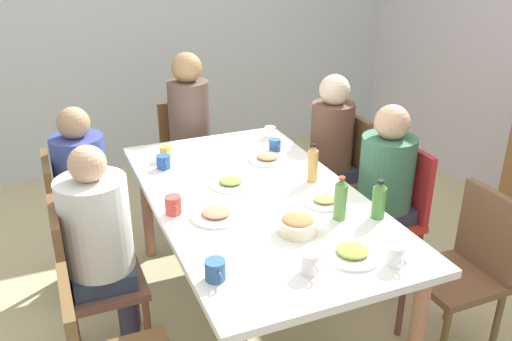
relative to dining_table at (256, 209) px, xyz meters
name	(u,v)px	position (x,y,z in m)	size (l,w,h in m)	color
ground_plane	(256,313)	(0.00, 0.00, -0.70)	(5.91, 5.91, 0.00)	#C3BA8B
wall_left	(147,25)	(-2.52, 0.00, 0.60)	(0.12, 5.05, 2.60)	silver
dining_table	(256,209)	(0.00, 0.00, 0.00)	(1.94, 1.07, 0.78)	white
chair_0	(86,276)	(0.00, -0.92, -0.19)	(0.40, 0.40, 0.90)	brown
person_0	(99,236)	(0.00, -0.83, 0.02)	(0.34, 0.34, 1.19)	#313643
chair_1	(468,264)	(0.65, 0.92, -0.19)	(0.40, 0.40, 0.90)	brown
chair_2	(339,169)	(-0.65, 0.92, -0.19)	(0.40, 0.40, 0.90)	brown
person_2	(330,143)	(-0.65, 0.82, 0.02)	(0.30, 0.30, 1.21)	#313649
chair_3	(393,209)	(0.00, 0.92, -0.19)	(0.40, 0.40, 0.90)	red
person_3	(384,181)	(0.00, 0.83, 0.02)	(0.32, 0.32, 1.18)	#2A3B44
chair_5	(73,217)	(-0.65, -0.92, -0.19)	(0.40, 0.40, 0.90)	brown
person_5	(84,185)	(-0.65, -0.82, 0.01)	(0.30, 0.30, 1.19)	#383F39
chair_6	(188,153)	(-1.35, 0.00, -0.19)	(0.40, 0.40, 0.90)	brown
person_6	(190,124)	(-1.26, 0.00, 0.07)	(0.30, 0.30, 1.30)	#46393A
plate_0	(325,201)	(0.22, 0.30, 0.09)	(0.21, 0.21, 0.04)	silver
plate_1	(268,158)	(-0.42, 0.25, 0.09)	(0.24, 0.24, 0.04)	white
plate_2	(352,253)	(0.69, 0.17, 0.09)	(0.26, 0.26, 0.04)	white
plate_3	(216,214)	(0.13, -0.27, 0.09)	(0.26, 0.26, 0.04)	white
plate_4	(231,183)	(-0.18, -0.08, 0.09)	(0.23, 0.23, 0.04)	white
bowl_0	(298,224)	(0.42, 0.04, 0.12)	(0.19, 0.19, 0.09)	beige
cup_0	(270,132)	(-0.78, 0.43, 0.11)	(0.11, 0.07, 0.07)	white
cup_1	(215,270)	(0.63, -0.44, 0.12)	(0.12, 0.09, 0.09)	#316198
cup_2	(310,263)	(0.74, -0.06, 0.12)	(0.11, 0.08, 0.09)	white
cup_3	(166,153)	(-0.68, -0.32, 0.12)	(0.11, 0.07, 0.09)	#EFC149
cup_4	(173,205)	(0.02, -0.46, 0.12)	(0.12, 0.08, 0.09)	#CE4640
cup_5	(275,146)	(-0.53, 0.35, 0.12)	(0.11, 0.08, 0.09)	#3362A1
cup_6	(164,162)	(-0.55, -0.37, 0.12)	(0.12, 0.08, 0.08)	#2A53A5
cup_7	(396,256)	(0.83, 0.30, 0.12)	(0.11, 0.07, 0.09)	white
bottle_0	(379,200)	(0.44, 0.47, 0.17)	(0.07, 0.07, 0.20)	#438135
bottle_1	(313,164)	(-0.05, 0.37, 0.18)	(0.06, 0.06, 0.23)	gold
bottle_2	(340,199)	(0.38, 0.29, 0.18)	(0.06, 0.06, 0.23)	#54873B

